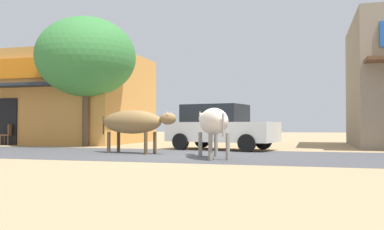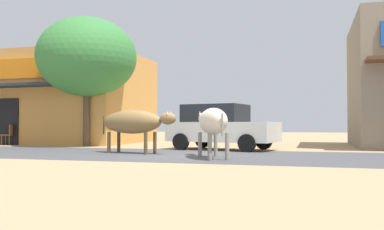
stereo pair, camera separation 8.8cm
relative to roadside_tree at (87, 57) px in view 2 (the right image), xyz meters
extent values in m
plane|color=tan|center=(5.28, -3.76, -3.77)|extent=(80.00, 80.00, 0.00)
cube|color=#4B4B4F|center=(5.28, -3.76, -3.77)|extent=(72.00, 5.24, 0.00)
cube|color=#CE8F44|center=(-3.63, 3.09, -1.57)|extent=(8.96, 5.98, 4.39)
cube|color=orange|center=(-3.63, 0.04, -0.34)|extent=(7.17, 0.10, 0.90)
cube|color=#262D38|center=(-3.63, -0.35, -1.13)|extent=(8.60, 0.90, 0.12)
cube|color=black|center=(-4.03, 0.07, -2.72)|extent=(1.10, 0.06, 2.10)
cylinder|color=brown|center=(0.00, 0.00, -2.56)|extent=(0.29, 0.29, 2.42)
ellipsoid|color=#3A823C|center=(0.00, 0.00, 0.01)|extent=(4.19, 4.19, 3.35)
cube|color=silver|center=(6.05, -0.85, -3.12)|extent=(4.14, 2.51, 0.70)
cube|color=#1E2328|center=(5.77, -0.79, -2.45)|extent=(2.41, 2.01, 0.64)
cylinder|color=black|center=(7.46, -0.27, -3.47)|extent=(0.62, 0.30, 0.60)
cylinder|color=black|center=(7.09, -1.97, -3.47)|extent=(0.62, 0.30, 0.60)
cylinder|color=black|center=(5.01, 0.26, -3.47)|extent=(0.62, 0.30, 0.60)
cylinder|color=black|center=(4.64, -1.44, -3.47)|extent=(0.62, 0.30, 0.60)
ellipsoid|color=olive|center=(3.64, -3.47, -2.77)|extent=(2.33, 1.20, 0.75)
ellipsoid|color=olive|center=(4.97, -3.78, -2.68)|extent=(0.61, 0.40, 0.36)
cone|color=beige|center=(5.04, -3.70, -2.50)|extent=(0.06, 0.06, 0.12)
cone|color=beige|center=(5.00, -3.89, -2.50)|extent=(0.06, 0.06, 0.12)
cylinder|color=brown|center=(4.40, -3.40, -3.43)|extent=(0.11, 0.11, 0.68)
cylinder|color=brown|center=(4.29, -3.88, -3.43)|extent=(0.11, 0.11, 0.68)
cylinder|color=brown|center=(3.00, -3.06, -3.43)|extent=(0.11, 0.11, 0.68)
cylinder|color=brown|center=(2.88, -3.54, -3.43)|extent=(0.11, 0.11, 0.68)
cylinder|color=brown|center=(2.51, -3.20, -2.87)|extent=(0.05, 0.05, 0.60)
ellipsoid|color=beige|center=(6.60, -4.78, -2.77)|extent=(1.43, 2.00, 0.72)
ellipsoid|color=beige|center=(6.06, -3.70, -2.68)|extent=(0.50, 0.63, 0.36)
cone|color=beige|center=(5.95, -3.70, -2.50)|extent=(0.06, 0.06, 0.12)
cone|color=beige|center=(6.13, -3.61, -2.50)|extent=(0.06, 0.06, 0.12)
cylinder|color=gray|center=(6.12, -4.32, -3.42)|extent=(0.11, 0.11, 0.69)
cylinder|color=gray|center=(6.53, -4.12, -3.42)|extent=(0.11, 0.11, 0.69)
cylinder|color=gray|center=(6.68, -5.43, -3.42)|extent=(0.11, 0.11, 0.69)
cylinder|color=gray|center=(7.08, -5.23, -3.42)|extent=(0.11, 0.11, 0.69)
cylinder|color=gray|center=(7.05, -5.67, -2.87)|extent=(0.05, 0.05, 0.57)
cube|color=brown|center=(-3.92, -0.08, -3.32)|extent=(0.52, 0.52, 0.05)
cube|color=brown|center=(-3.72, -0.04, -3.07)|extent=(0.13, 0.44, 0.44)
cylinder|color=brown|center=(-4.05, -0.29, -3.55)|extent=(0.04, 0.04, 0.43)
cylinder|color=brown|center=(-4.13, 0.05, -3.55)|extent=(0.04, 0.04, 0.43)
cylinder|color=brown|center=(-3.71, -0.22, -3.55)|extent=(0.04, 0.04, 0.43)
cylinder|color=brown|center=(-3.78, 0.12, -3.55)|extent=(0.04, 0.04, 0.43)
camera|label=1|loc=(9.08, -15.69, -2.87)|focal=39.00mm
camera|label=2|loc=(9.17, -15.67, -2.87)|focal=39.00mm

